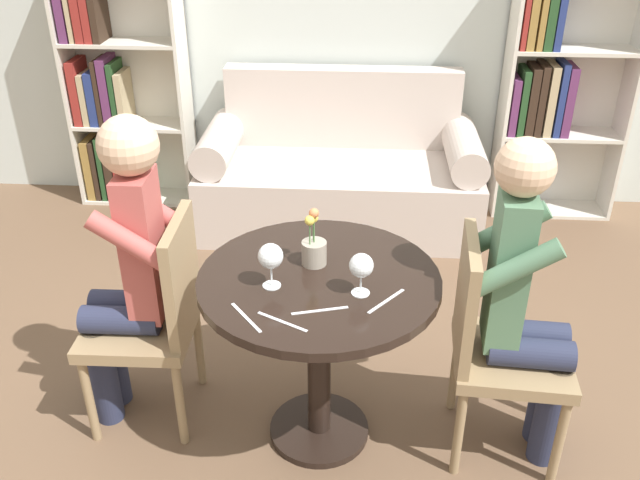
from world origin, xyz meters
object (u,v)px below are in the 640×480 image
(couch, at_px, (340,176))
(person_left, at_px, (127,268))
(bookshelf_left, at_px, (115,91))
(wine_glass_right, at_px, (361,267))
(chair_right, at_px, (494,341))
(bookshelf_right, at_px, (550,91))
(wine_glass_left, at_px, (271,257))
(flower_vase, at_px, (314,247))
(person_right, at_px, (526,303))
(chair_left, at_px, (156,314))

(couch, distance_m, person_left, 1.98)
(bookshelf_left, bearing_deg, wine_glass_right, -54.22)
(chair_right, relative_size, person_left, 0.69)
(couch, height_order, bookshelf_left, bookshelf_left)
(chair_right, distance_m, wine_glass_right, 0.62)
(bookshelf_right, height_order, wine_glass_right, bookshelf_right)
(wine_glass_left, height_order, flower_vase, flower_vase)
(bookshelf_right, xyz_separation_m, person_right, (-0.55, -2.16, -0.12))
(chair_left, bearing_deg, chair_right, 85.04)
(person_left, relative_size, wine_glass_left, 7.92)
(bookshelf_left, bearing_deg, couch, -10.12)
(person_left, height_order, flower_vase, person_left)
(couch, bearing_deg, person_left, -112.01)
(chair_right, distance_m, flower_vase, 0.75)
(person_right, bearing_deg, flower_vase, 86.55)
(chair_left, distance_m, chair_right, 1.29)
(couch, relative_size, bookshelf_left, 1.07)
(bookshelf_left, relative_size, wine_glass_left, 9.75)
(wine_glass_right, xyz_separation_m, flower_vase, (-0.17, 0.19, -0.04))
(chair_left, relative_size, person_left, 0.69)
(bookshelf_right, bearing_deg, flower_vase, -122.26)
(couch, height_order, wine_glass_right, couch)
(couch, xyz_separation_m, bookshelf_left, (-1.47, 0.26, 0.43))
(chair_right, bearing_deg, couch, 22.67)
(person_right, xyz_separation_m, wine_glass_left, (-0.89, -0.06, 0.19))
(chair_right, bearing_deg, wine_glass_right, 105.09)
(couch, relative_size, flower_vase, 7.59)
(couch, xyz_separation_m, wine_glass_left, (-0.16, -1.96, 0.55))
(person_right, bearing_deg, couch, 24.92)
(chair_left, xyz_separation_m, wine_glass_right, (0.79, -0.19, 0.36))
(couch, distance_m, wine_glass_left, 2.04)
(person_left, distance_m, wine_glass_left, 0.61)
(chair_right, bearing_deg, person_right, -92.59)
(wine_glass_right, bearing_deg, chair_right, 11.27)
(chair_right, bearing_deg, bookshelf_left, 48.37)
(person_left, xyz_separation_m, wine_glass_right, (0.88, -0.18, 0.15))
(chair_left, xyz_separation_m, flower_vase, (0.62, -0.00, 0.32))
(person_right, bearing_deg, chair_left, 89.79)
(bookshelf_right, relative_size, flower_vase, 7.12)
(couch, xyz_separation_m, person_right, (0.73, -1.90, 0.36))
(person_left, relative_size, person_right, 1.01)
(couch, xyz_separation_m, flower_vase, (-0.02, -1.80, 0.51))
(person_right, xyz_separation_m, flower_vase, (-0.76, 0.10, 0.14))
(person_left, bearing_deg, bookshelf_right, 134.75)
(bookshelf_left, height_order, chair_left, bookshelf_left)
(couch, xyz_separation_m, bookshelf_right, (1.28, 0.26, 0.49))
(wine_glass_left, height_order, wine_glass_right, wine_glass_left)
(couch, relative_size, bookshelf_right, 1.07)
(bookshelf_right, distance_m, chair_right, 2.26)
(wine_glass_left, distance_m, wine_glass_right, 0.31)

